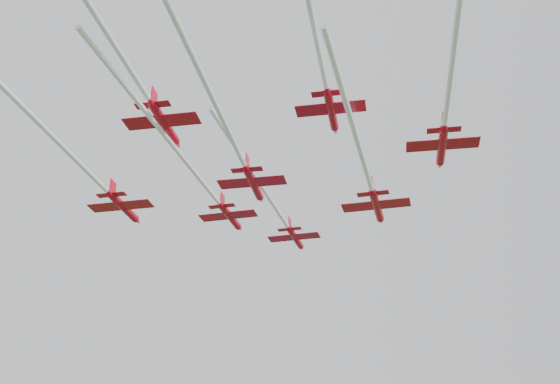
{
  "coord_description": "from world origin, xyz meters",
  "views": [
    {
      "loc": [
        -5.28,
        -89.55,
        10.18
      ],
      "look_at": [
        -2.87,
        -3.06,
        51.46
      ],
      "focal_mm": 45.0,
      "sensor_mm": 36.0,
      "label": 1
    }
  ],
  "objects_px": {
    "jet_row2_right": "(368,177)",
    "jet_row4_right": "(318,47)",
    "jet_row4_left": "(99,20)",
    "jet_row3_left": "(66,150)",
    "jet_lead": "(279,214)",
    "jet_row3_right": "(453,59)",
    "jet_row2_left": "(202,182)",
    "jet_row3_mid": "(238,151)"
  },
  "relations": [
    {
      "from": "jet_row2_left",
      "to": "jet_row2_right",
      "type": "distance_m",
      "value": 21.82
    },
    {
      "from": "jet_row3_left",
      "to": "jet_row3_right",
      "type": "xyz_separation_m",
      "value": [
        41.82,
        -14.86,
        2.91
      ]
    },
    {
      "from": "jet_row2_left",
      "to": "jet_row3_mid",
      "type": "distance_m",
      "value": 13.05
    },
    {
      "from": "jet_lead",
      "to": "jet_row2_right",
      "type": "relative_size",
      "value": 0.98
    },
    {
      "from": "jet_row2_right",
      "to": "jet_row4_right",
      "type": "bearing_deg",
      "value": -92.98
    },
    {
      "from": "jet_lead",
      "to": "jet_row2_left",
      "type": "distance_m",
      "value": 16.36
    },
    {
      "from": "jet_lead",
      "to": "jet_row3_left",
      "type": "distance_m",
      "value": 35.02
    },
    {
      "from": "jet_row2_left",
      "to": "jet_row3_right",
      "type": "distance_m",
      "value": 37.67
    },
    {
      "from": "jet_row2_right",
      "to": "jet_row4_right",
      "type": "distance_m",
      "value": 26.41
    },
    {
      "from": "jet_lead",
      "to": "jet_row2_left",
      "type": "relative_size",
      "value": 0.91
    },
    {
      "from": "jet_row2_left",
      "to": "jet_row3_mid",
      "type": "height_order",
      "value": "jet_row2_left"
    },
    {
      "from": "jet_row2_left",
      "to": "jet_row4_right",
      "type": "distance_m",
      "value": 31.52
    },
    {
      "from": "jet_row3_left",
      "to": "jet_row3_mid",
      "type": "relative_size",
      "value": 1.47
    },
    {
      "from": "jet_row2_right",
      "to": "jet_row3_left",
      "type": "distance_m",
      "value": 37.25
    },
    {
      "from": "jet_row3_left",
      "to": "jet_row4_right",
      "type": "distance_m",
      "value": 32.99
    },
    {
      "from": "jet_row3_mid",
      "to": "jet_row3_left",
      "type": "bearing_deg",
      "value": -169.65
    },
    {
      "from": "jet_lead",
      "to": "jet_row3_right",
      "type": "relative_size",
      "value": 0.67
    },
    {
      "from": "jet_row2_left",
      "to": "jet_row3_left",
      "type": "relative_size",
      "value": 0.8
    },
    {
      "from": "jet_row3_left",
      "to": "jet_row4_right",
      "type": "relative_size",
      "value": 1.28
    },
    {
      "from": "jet_row2_right",
      "to": "jet_row3_left",
      "type": "xyz_separation_m",
      "value": [
        -36.4,
        -7.86,
        -0.99
      ]
    },
    {
      "from": "jet_row3_left",
      "to": "jet_lead",
      "type": "bearing_deg",
      "value": 56.73
    },
    {
      "from": "jet_lead",
      "to": "jet_row2_left",
      "type": "xyz_separation_m",
      "value": [
        -10.54,
        -12.47,
        -1.07
      ]
    },
    {
      "from": "jet_row2_left",
      "to": "jet_row3_mid",
      "type": "relative_size",
      "value": 1.17
    },
    {
      "from": "jet_row2_left",
      "to": "jet_row3_right",
      "type": "bearing_deg",
      "value": -28.4
    },
    {
      "from": "jet_row4_left",
      "to": "jet_row3_left",
      "type": "bearing_deg",
      "value": 122.23
    },
    {
      "from": "jet_row2_right",
      "to": "jet_row4_left",
      "type": "bearing_deg",
      "value": -120.07
    },
    {
      "from": "jet_lead",
      "to": "jet_row4_left",
      "type": "relative_size",
      "value": 0.66
    },
    {
      "from": "jet_lead",
      "to": "jet_row4_left",
      "type": "distance_m",
      "value": 47.78
    },
    {
      "from": "jet_row3_left",
      "to": "jet_row3_right",
      "type": "relative_size",
      "value": 0.92
    },
    {
      "from": "jet_row3_left",
      "to": "jet_row3_mid",
      "type": "distance_m",
      "value": 19.97
    },
    {
      "from": "jet_row3_left",
      "to": "jet_row3_mid",
      "type": "xyz_separation_m",
      "value": [
        19.97,
        -0.43,
        -0.09
      ]
    },
    {
      "from": "jet_row3_left",
      "to": "jet_row3_mid",
      "type": "height_order",
      "value": "jet_row3_left"
    },
    {
      "from": "jet_row2_right",
      "to": "jet_row4_left",
      "type": "xyz_separation_m",
      "value": [
        -28.77,
        -28.27,
        1.53
      ]
    },
    {
      "from": "jet_row2_left",
      "to": "jet_lead",
      "type": "bearing_deg",
      "value": 65.72
    },
    {
      "from": "jet_row3_right",
      "to": "jet_row4_right",
      "type": "relative_size",
      "value": 1.38
    },
    {
      "from": "jet_row3_left",
      "to": "jet_row3_right",
      "type": "bearing_deg",
      "value": -6.08
    },
    {
      "from": "jet_row3_left",
      "to": "jet_row4_left",
      "type": "height_order",
      "value": "jet_row4_left"
    },
    {
      "from": "jet_row4_left",
      "to": "jet_lead",
      "type": "bearing_deg",
      "value": 79.87
    },
    {
      "from": "jet_row2_right",
      "to": "jet_row3_right",
      "type": "height_order",
      "value": "jet_row3_right"
    },
    {
      "from": "jet_lead",
      "to": "jet_row2_right",
      "type": "height_order",
      "value": "jet_lead"
    },
    {
      "from": "jet_row3_left",
      "to": "jet_row4_left",
      "type": "bearing_deg",
      "value": -56.04
    },
    {
      "from": "jet_row2_left",
      "to": "jet_row2_right",
      "type": "bearing_deg",
      "value": 6.43
    }
  ]
}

